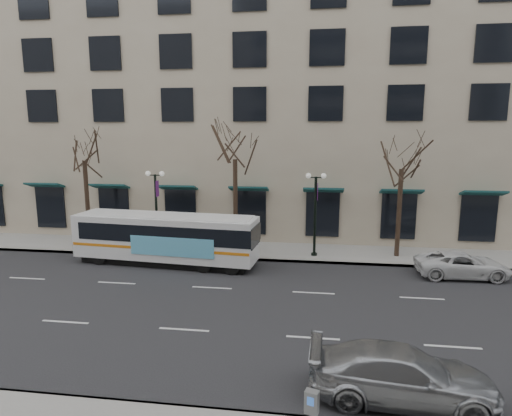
% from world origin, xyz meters
% --- Properties ---
extents(ground, '(160.00, 160.00, 0.00)m').
position_xyz_m(ground, '(0.00, 0.00, 0.00)').
color(ground, black).
rests_on(ground, ground).
extents(sidewalk_far, '(80.00, 4.00, 0.15)m').
position_xyz_m(sidewalk_far, '(5.00, 9.00, 0.07)').
color(sidewalk_far, gray).
rests_on(sidewalk_far, ground).
extents(building_hotel, '(40.00, 20.00, 24.00)m').
position_xyz_m(building_hotel, '(-2.00, 21.00, 12.00)').
color(building_hotel, tan).
rests_on(building_hotel, ground).
extents(tree_far_left, '(3.60, 3.60, 8.34)m').
position_xyz_m(tree_far_left, '(-10.00, 8.80, 6.70)').
color(tree_far_left, black).
rests_on(tree_far_left, ground).
extents(tree_far_mid, '(3.60, 3.60, 8.55)m').
position_xyz_m(tree_far_mid, '(0.00, 8.80, 6.91)').
color(tree_far_mid, black).
rests_on(tree_far_mid, ground).
extents(tree_far_right, '(3.60, 3.60, 8.06)m').
position_xyz_m(tree_far_right, '(10.00, 8.80, 6.42)').
color(tree_far_right, black).
rests_on(tree_far_right, ground).
extents(lamp_post_left, '(1.22, 0.45, 5.21)m').
position_xyz_m(lamp_post_left, '(-4.99, 8.20, 2.94)').
color(lamp_post_left, black).
rests_on(lamp_post_left, ground).
extents(lamp_post_right, '(1.22, 0.45, 5.21)m').
position_xyz_m(lamp_post_right, '(5.01, 8.20, 2.94)').
color(lamp_post_right, black).
rests_on(lamp_post_right, ground).
extents(city_bus, '(10.93, 3.31, 2.92)m').
position_xyz_m(city_bus, '(-3.51, 5.79, 1.59)').
color(city_bus, silver).
rests_on(city_bus, ground).
extents(silver_car, '(5.38, 2.37, 1.54)m').
position_xyz_m(silver_car, '(7.54, -5.70, 0.77)').
color(silver_car, '#A2A5AA').
rests_on(silver_car, ground).
extents(white_pickup, '(4.84, 2.38, 1.32)m').
position_xyz_m(white_pickup, '(12.82, 5.75, 0.66)').
color(white_pickup, silver).
rests_on(white_pickup, ground).
extents(pay_station, '(0.37, 0.29, 1.49)m').
position_xyz_m(pay_station, '(4.98, -8.18, 1.23)').
color(pay_station, gray).
rests_on(pay_station, sidewalk_near).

